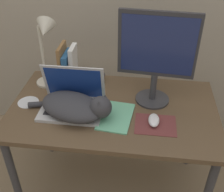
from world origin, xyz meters
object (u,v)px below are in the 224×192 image
desk_lamp (45,41)px  laptop (72,101)px  computer_mouse (154,120)px  external_monitor (157,54)px  notepad (116,116)px  webcam (102,75)px  cd_disc (28,102)px  book_row (68,65)px  cat (76,107)px

desk_lamp → laptop: bearing=-47.7°
computer_mouse → external_monitor: bearing=92.6°
notepad → webcam: bearing=110.8°
notepad → cd_disc: bearing=172.4°
laptop → cd_disc: size_ratio=2.84×
book_row → cd_disc: size_ratio=2.04×
external_monitor → webcam: bearing=152.9°
desk_lamp → cd_disc: desk_lamp is taller
laptop → desk_lamp: (-0.19, 0.21, 0.25)m
webcam → laptop: bearing=-110.8°
cd_disc → cat: bearing=-15.2°
computer_mouse → cd_disc: (-0.72, 0.09, -0.02)m
desk_lamp → notepad: 0.59m
desk_lamp → webcam: size_ratio=6.24×
webcam → book_row: bearing=-175.9°
laptop → notepad: size_ratio=1.25×
external_monitor → cd_disc: 0.78m
computer_mouse → notepad: (-0.20, 0.03, -0.02)m
laptop → webcam: (0.11, 0.30, -0.00)m
desk_lamp → cd_disc: size_ratio=3.73×
cat → external_monitor: (0.40, 0.20, 0.24)m
webcam → desk_lamp: bearing=-163.0°
external_monitor → webcam: size_ratio=7.29×
cat → cd_disc: cat is taller
cat → computer_mouse: cat is taller
cat → desk_lamp: 0.42m
desk_lamp → notepad: desk_lamp is taller
webcam → cd_disc: webcam is taller
book_row → cd_disc: (-0.18, -0.27, -0.11)m
external_monitor → webcam: 0.44m
laptop → notepad: laptop is taller
laptop → webcam: size_ratio=4.76×
book_row → notepad: size_ratio=0.90×
cat → cd_disc: (-0.30, 0.08, -0.06)m
computer_mouse → book_row: book_row is taller
laptop → computer_mouse: size_ratio=3.27×
cat → computer_mouse: (0.41, -0.01, -0.04)m
notepad → webcam: size_ratio=3.80×
book_row → notepad: (0.34, -0.33, -0.11)m
book_row → notepad: bearing=-44.4°
webcam → computer_mouse: bearing=-48.4°
external_monitor → desk_lamp: 0.63m
cat → desk_lamp: bearing=129.7°
notepad → desk_lamp: bearing=149.7°
computer_mouse → desk_lamp: bearing=156.2°
external_monitor → cd_disc: bearing=-170.8°
cat → cd_disc: bearing=164.8°
book_row → webcam: size_ratio=3.41×
external_monitor → desk_lamp: bearing=173.4°
laptop → cat: bearing=-60.8°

